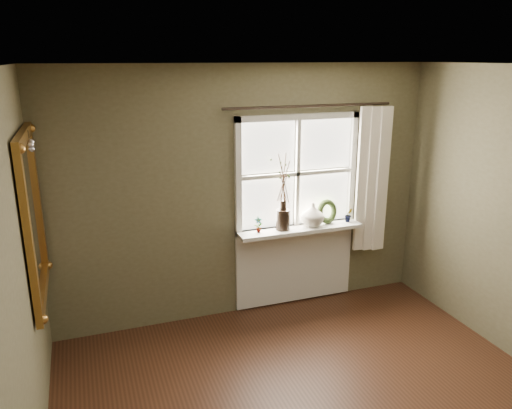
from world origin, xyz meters
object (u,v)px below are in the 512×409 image
(cream_vase, at_px, (313,214))
(wreath, at_px, (327,214))
(gilt_mirror, at_px, (33,217))
(dark_jug, at_px, (283,220))

(cream_vase, bearing_deg, wreath, 11.94)
(cream_vase, xyz_separation_m, gilt_mirror, (-2.66, -0.48, 0.41))
(wreath, relative_size, gilt_mirror, 0.20)
(wreath, distance_m, gilt_mirror, 2.93)
(cream_vase, bearing_deg, dark_jug, 180.00)
(dark_jug, relative_size, gilt_mirror, 0.16)
(dark_jug, bearing_deg, gilt_mirror, -168.31)
(wreath, bearing_deg, gilt_mirror, 174.16)
(dark_jug, height_order, cream_vase, cream_vase)
(dark_jug, xyz_separation_m, wreath, (0.53, 0.04, -0.01))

